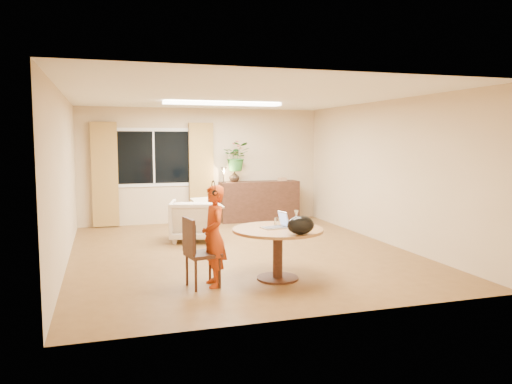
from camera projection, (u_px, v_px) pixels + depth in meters
floor at (240, 252)px, 8.45m from camera, size 6.50×6.50×0.00m
ceiling at (240, 96)px, 8.18m from camera, size 6.50×6.50×0.00m
wall_back at (203, 166)px, 11.40m from camera, size 5.50×0.00×5.50m
wall_left at (64, 179)px, 7.51m from camera, size 0.00×6.50×6.50m
wall_right at (385, 172)px, 9.12m from camera, size 0.00×6.50×6.50m
window at (154, 157)px, 11.04m from camera, size 1.70×0.03×1.30m
curtain_left at (105, 175)px, 10.70m from camera, size 0.55×0.08×2.25m
curtain_right at (201, 173)px, 11.31m from camera, size 0.55×0.08×2.25m
ceiling_panel at (223, 103)px, 9.32m from camera, size 2.20×0.35×0.05m
dining_table at (278, 239)px, 6.74m from camera, size 1.23×1.23×0.70m
dining_chair at (203, 252)px, 6.39m from camera, size 0.50×0.47×0.91m
child at (214, 236)px, 6.42m from camera, size 0.49×0.33×1.31m
laptop at (274, 220)px, 6.73m from camera, size 0.38×0.29×0.23m
tumbler at (277, 221)px, 6.98m from camera, size 0.09×0.09×0.10m
wine_glass at (296, 217)px, 6.99m from camera, size 0.09×0.09×0.21m
pot_lid at (290, 223)px, 7.07m from camera, size 0.28×0.28×0.04m
handbag at (301, 225)px, 6.27m from camera, size 0.40×0.30×0.24m
armchair at (193, 220)px, 9.36m from camera, size 1.00×1.02×0.77m
throw at (207, 199)px, 9.34m from camera, size 0.59×0.66×0.03m
sideboard at (259, 201)px, 11.64m from camera, size 1.85×0.45×0.93m
vase at (234, 177)px, 11.40m from camera, size 0.25×0.25×0.25m
bouquet at (237, 157)px, 11.37m from camera, size 0.72×0.66×0.66m
book_stack at (282, 179)px, 11.75m from camera, size 0.23×0.20×0.08m
desk_lamp at (224, 174)px, 11.27m from camera, size 0.16×0.16×0.36m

